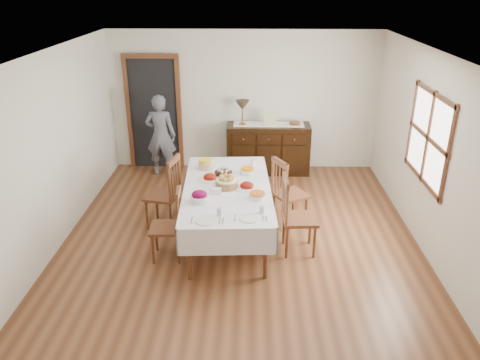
{
  "coord_description": "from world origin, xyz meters",
  "views": [
    {
      "loc": [
        0.15,
        -5.63,
        3.44
      ],
      "look_at": [
        0.0,
        0.1,
        0.95
      ],
      "focal_mm": 35.0,
      "sensor_mm": 36.0,
      "label": 1
    }
  ],
  "objects_px": {
    "chair_left_far": "(166,192)",
    "chair_right_far": "(287,191)",
    "dining_table": "(227,193)",
    "chair_left_near": "(170,224)",
    "chair_right_near": "(296,215)",
    "person": "(161,133)",
    "sideboard": "(268,149)",
    "table_lamp": "(242,106)"
  },
  "relations": [
    {
      "from": "chair_left_near",
      "to": "chair_right_far",
      "type": "bearing_deg",
      "value": 118.2
    },
    {
      "from": "chair_left_near",
      "to": "chair_right_far",
      "type": "xyz_separation_m",
      "value": [
        1.59,
        0.96,
        0.04
      ]
    },
    {
      "from": "chair_left_near",
      "to": "chair_right_far",
      "type": "relative_size",
      "value": 0.93
    },
    {
      "from": "dining_table",
      "to": "chair_left_far",
      "type": "distance_m",
      "value": 0.99
    },
    {
      "from": "dining_table",
      "to": "chair_right_near",
      "type": "distance_m",
      "value": 0.99
    },
    {
      "from": "chair_right_far",
      "to": "dining_table",
      "type": "bearing_deg",
      "value": 89.72
    },
    {
      "from": "dining_table",
      "to": "person",
      "type": "height_order",
      "value": "person"
    },
    {
      "from": "chair_right_near",
      "to": "chair_left_far",
      "type": "bearing_deg",
      "value": 68.02
    },
    {
      "from": "chair_left_near",
      "to": "chair_right_near",
      "type": "bearing_deg",
      "value": 93.97
    },
    {
      "from": "person",
      "to": "chair_left_far",
      "type": "bearing_deg",
      "value": 106.47
    },
    {
      "from": "dining_table",
      "to": "chair_left_far",
      "type": "relative_size",
      "value": 2.17
    },
    {
      "from": "dining_table",
      "to": "chair_left_near",
      "type": "xyz_separation_m",
      "value": [
        -0.72,
        -0.51,
        -0.21
      ]
    },
    {
      "from": "chair_right_near",
      "to": "dining_table",
      "type": "bearing_deg",
      "value": 68.84
    },
    {
      "from": "chair_left_far",
      "to": "person",
      "type": "relative_size",
      "value": 0.67
    },
    {
      "from": "chair_right_near",
      "to": "table_lamp",
      "type": "height_order",
      "value": "table_lamp"
    },
    {
      "from": "chair_left_far",
      "to": "chair_right_far",
      "type": "relative_size",
      "value": 1.04
    },
    {
      "from": "chair_left_near",
      "to": "table_lamp",
      "type": "bearing_deg",
      "value": 160.94
    },
    {
      "from": "chair_right_near",
      "to": "chair_right_far",
      "type": "height_order",
      "value": "chair_right_near"
    },
    {
      "from": "chair_left_near",
      "to": "chair_left_far",
      "type": "xyz_separation_m",
      "value": [
        -0.2,
        0.85,
        0.06
      ]
    },
    {
      "from": "dining_table",
      "to": "person",
      "type": "relative_size",
      "value": 1.46
    },
    {
      "from": "chair_left_near",
      "to": "dining_table",
      "type": "bearing_deg",
      "value": 122.3
    },
    {
      "from": "table_lamp",
      "to": "chair_right_far",
      "type": "bearing_deg",
      "value": -71.16
    },
    {
      "from": "person",
      "to": "table_lamp",
      "type": "height_order",
      "value": "person"
    },
    {
      "from": "chair_right_near",
      "to": "chair_right_far",
      "type": "distance_m",
      "value": 0.76
    },
    {
      "from": "chair_right_near",
      "to": "chair_left_near",
      "type": "bearing_deg",
      "value": 94.33
    },
    {
      "from": "chair_right_far",
      "to": "table_lamp",
      "type": "distance_m",
      "value": 2.32
    },
    {
      "from": "sideboard",
      "to": "table_lamp",
      "type": "xyz_separation_m",
      "value": [
        -0.49,
        0.01,
        0.82
      ]
    },
    {
      "from": "chair_left_far",
      "to": "chair_right_far",
      "type": "distance_m",
      "value": 1.79
    },
    {
      "from": "chair_left_far",
      "to": "table_lamp",
      "type": "relative_size",
      "value": 2.39
    },
    {
      "from": "chair_right_near",
      "to": "table_lamp",
      "type": "distance_m",
      "value": 3.03
    },
    {
      "from": "table_lamp",
      "to": "sideboard",
      "type": "bearing_deg",
      "value": -0.68
    },
    {
      "from": "sideboard",
      "to": "person",
      "type": "bearing_deg",
      "value": -174.88
    },
    {
      "from": "chair_right_far",
      "to": "sideboard",
      "type": "xyz_separation_m",
      "value": [
        -0.22,
        2.07,
        -0.07
      ]
    },
    {
      "from": "chair_left_far",
      "to": "sideboard",
      "type": "height_order",
      "value": "chair_left_far"
    },
    {
      "from": "person",
      "to": "chair_left_near",
      "type": "bearing_deg",
      "value": 106.77
    },
    {
      "from": "table_lamp",
      "to": "chair_right_near",
      "type": "bearing_deg",
      "value": -74.85
    },
    {
      "from": "dining_table",
      "to": "chair_right_far",
      "type": "distance_m",
      "value": 0.99
    },
    {
      "from": "chair_left_far",
      "to": "chair_right_far",
      "type": "bearing_deg",
      "value": 105.65
    },
    {
      "from": "chair_left_near",
      "to": "person",
      "type": "xyz_separation_m",
      "value": [
        -0.62,
        2.85,
        0.32
      ]
    },
    {
      "from": "chair_left_far",
      "to": "person",
      "type": "height_order",
      "value": "person"
    },
    {
      "from": "chair_left_far",
      "to": "person",
      "type": "xyz_separation_m",
      "value": [
        -0.42,
        2.0,
        0.26
      ]
    },
    {
      "from": "person",
      "to": "chair_right_far",
      "type": "bearing_deg",
      "value": 143.93
    }
  ]
}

